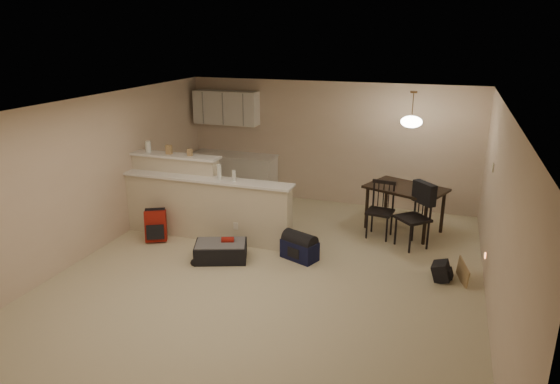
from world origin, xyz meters
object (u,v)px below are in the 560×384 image
at_px(pendant_lamp, 411,121).
at_px(dining_table, 406,193).
at_px(suitcase, 221,251).
at_px(black_daypack, 441,271).
at_px(dining_chair_far, 413,217).
at_px(red_backpack, 156,226).
at_px(navy_duffel, 300,250).
at_px(dining_chair_near, 380,210).

bearing_deg(pendant_lamp, dining_table, -90.00).
distance_m(pendant_lamp, suitcase, 3.87).
bearing_deg(dining_table, black_daypack, -45.55).
bearing_deg(pendant_lamp, dining_chair_far, -74.43).
relative_size(pendant_lamp, suitcase, 0.77).
bearing_deg(dining_table, red_backpack, -132.84).
distance_m(dining_table, black_daypack, 1.99).
bearing_deg(black_daypack, red_backpack, 97.60).
relative_size(pendant_lamp, dining_chair_far, 0.57).
bearing_deg(black_daypack, navy_duffel, 96.47).
bearing_deg(navy_duffel, dining_table, 72.63).
relative_size(dining_chair_far, black_daypack, 3.63).
bearing_deg(red_backpack, dining_table, -2.44).
relative_size(dining_table, black_daypack, 5.17).
xyz_separation_m(dining_table, dining_chair_near, (-0.37, -0.45, -0.22)).
xyz_separation_m(pendant_lamp, navy_duffel, (-1.43, -1.76, -1.84)).
height_order(dining_table, black_daypack, dining_table).
xyz_separation_m(red_backpack, navy_duffel, (2.55, 0.09, -0.11)).
xyz_separation_m(dining_table, suitcase, (-2.60, -2.18, -0.58)).
bearing_deg(dining_table, pendant_lamp, 112.23).
relative_size(navy_duffel, black_daypack, 1.90).
xyz_separation_m(navy_duffel, black_daypack, (2.15, 0.00, -0.02)).
height_order(dining_chair_near, navy_duffel, dining_chair_near).
bearing_deg(black_daypack, dining_chair_near, 46.36).
relative_size(pendant_lamp, navy_duffel, 1.09).
height_order(pendant_lamp, navy_duffel, pendant_lamp).
distance_m(dining_chair_far, navy_duffel, 1.97).
relative_size(dining_chair_near, red_backpack, 1.86).
height_order(dining_table, dining_chair_near, dining_chair_near).
xyz_separation_m(suitcase, black_daypack, (3.32, 0.42, -0.00)).
bearing_deg(black_daypack, dining_chair_far, 32.90).
height_order(red_backpack, navy_duffel, red_backpack).
height_order(dining_chair_near, dining_chair_far, dining_chair_far).
bearing_deg(dining_chair_near, pendant_lamp, 57.41).
distance_m(suitcase, red_backpack, 1.42).
xyz_separation_m(pendant_lamp, suitcase, (-2.60, -2.18, -1.85)).
bearing_deg(dining_chair_near, red_backpack, -152.08).
xyz_separation_m(dining_table, dining_chair_far, (0.20, -0.71, -0.18)).
xyz_separation_m(dining_chair_near, navy_duffel, (-1.06, -1.30, -0.34)).
xyz_separation_m(pendant_lamp, black_daypack, (0.72, -1.76, -1.86)).
height_order(suitcase, red_backpack, red_backpack).
bearing_deg(red_backpack, dining_chair_far, -12.12).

